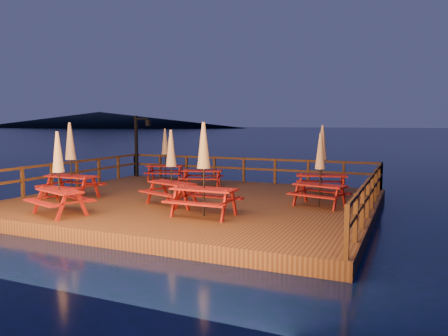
# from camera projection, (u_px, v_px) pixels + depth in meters

# --- Properties ---
(ground) EXTENTS (500.00, 500.00, 0.00)m
(ground) POSITION_uv_depth(u_px,v_px,m) (194.00, 210.00, 15.32)
(ground) COLOR black
(ground) RESTS_ON ground
(deck) EXTENTS (12.00, 10.00, 0.40)m
(deck) POSITION_uv_depth(u_px,v_px,m) (194.00, 205.00, 15.30)
(deck) COLOR #462716
(deck) RESTS_ON ground
(deck_piles) EXTENTS (11.44, 9.44, 1.40)m
(deck_piles) POSITION_uv_depth(u_px,v_px,m) (194.00, 219.00, 15.35)
(deck_piles) COLOR #3E2413
(deck_piles) RESTS_ON ground
(railing) EXTENTS (11.80, 9.75, 1.10)m
(railing) POSITION_uv_depth(u_px,v_px,m) (215.00, 172.00, 16.82)
(railing) COLOR #3E2413
(railing) RESTS_ON deck
(lamp_post) EXTENTS (0.85, 0.18, 3.00)m
(lamp_post) POSITION_uv_depth(u_px,v_px,m) (139.00, 140.00, 21.38)
(lamp_post) COLOR black
(lamp_post) RESTS_ON deck
(headland_left) EXTENTS (180.00, 84.00, 9.00)m
(headland_left) POSITION_uv_depth(u_px,v_px,m) (99.00, 120.00, 251.58)
(headland_left) COLOR black
(headland_left) RESTS_ON ground
(picnic_table_0) EXTENTS (1.96, 1.77, 2.34)m
(picnic_table_0) POSITION_uv_depth(u_px,v_px,m) (202.00, 158.00, 17.99)
(picnic_table_0) COLOR maroon
(picnic_table_0) RESTS_ON deck
(picnic_table_1) EXTENTS (2.09, 1.85, 2.58)m
(picnic_table_1) POSITION_uv_depth(u_px,v_px,m) (322.00, 159.00, 15.85)
(picnic_table_1) COLOR maroon
(picnic_table_1) RESTS_ON deck
(picnic_table_2) EXTENTS (2.05, 1.87, 2.42)m
(picnic_table_2) POSITION_uv_depth(u_px,v_px,m) (59.00, 172.00, 12.59)
(picnic_table_2) COLOR maroon
(picnic_table_2) RESTS_ON deck
(picnic_table_3) EXTENTS (1.92, 1.71, 2.34)m
(picnic_table_3) POSITION_uv_depth(u_px,v_px,m) (320.00, 169.00, 13.84)
(picnic_table_3) COLOR maroon
(picnic_table_3) RESTS_ON deck
(picnic_table_4) EXTENTS (1.89, 1.56, 2.69)m
(picnic_table_4) POSITION_uv_depth(u_px,v_px,m) (204.00, 168.00, 12.37)
(picnic_table_4) COLOR maroon
(picnic_table_4) RESTS_ON deck
(picnic_table_5) EXTENTS (2.00, 1.80, 2.40)m
(picnic_table_5) POSITION_uv_depth(u_px,v_px,m) (165.00, 154.00, 19.82)
(picnic_table_5) COLOR maroon
(picnic_table_5) RESTS_ON deck
(picnic_table_6) EXTENTS (1.87, 1.54, 2.67)m
(picnic_table_6) POSITION_uv_depth(u_px,v_px,m) (71.00, 159.00, 15.32)
(picnic_table_6) COLOR maroon
(picnic_table_6) RESTS_ON deck
(picnic_table_7) EXTENTS (2.08, 1.90, 2.44)m
(picnic_table_7) POSITION_uv_depth(u_px,v_px,m) (171.00, 166.00, 14.16)
(picnic_table_7) COLOR maroon
(picnic_table_7) RESTS_ON deck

